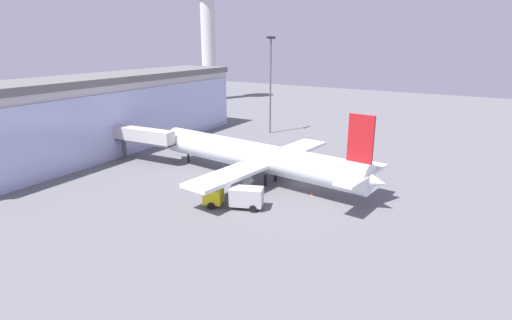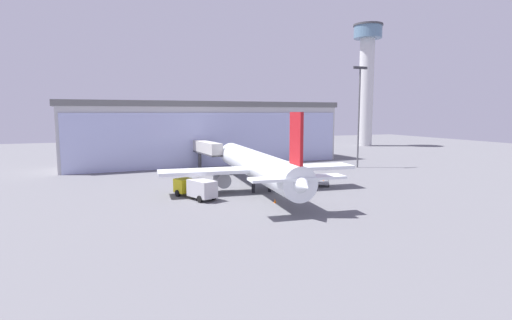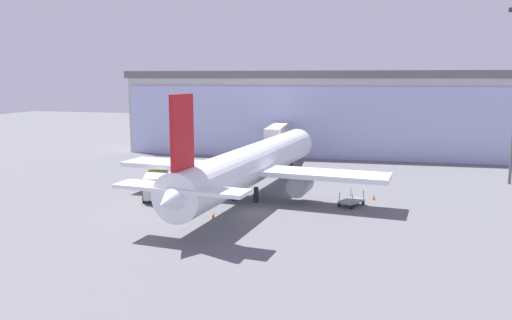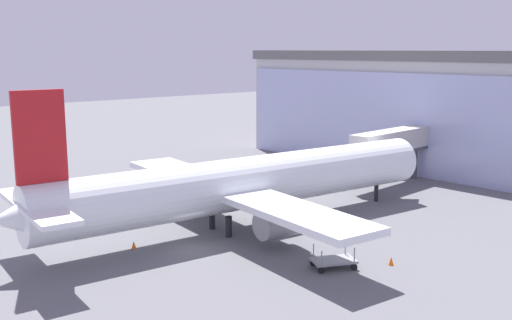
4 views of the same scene
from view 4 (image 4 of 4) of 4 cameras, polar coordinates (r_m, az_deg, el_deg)
ground at (r=43.55m, az=-6.26°, el=-8.29°), size 240.00×240.00×0.00m
terminal_building at (r=71.86m, az=20.77°, el=4.18°), size 62.75×15.65×13.86m
jet_bridge at (r=63.87m, az=12.91°, el=1.56°), size 3.14×12.28×5.74m
airplane at (r=46.94m, az=-1.21°, el=-2.29°), size 29.26×38.44×11.53m
catering_truck at (r=53.88m, az=-10.29°, el=-3.11°), size 4.76×7.59×2.65m
baggage_cart at (r=39.61m, az=7.40°, el=-9.49°), size 2.65×3.22×1.50m
safety_cone_nose at (r=43.89m, az=-11.56°, el=-7.92°), size 0.36×0.36×0.55m
safety_cone_wingtip at (r=40.87m, az=12.74°, el=-9.37°), size 0.36×0.36×0.55m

